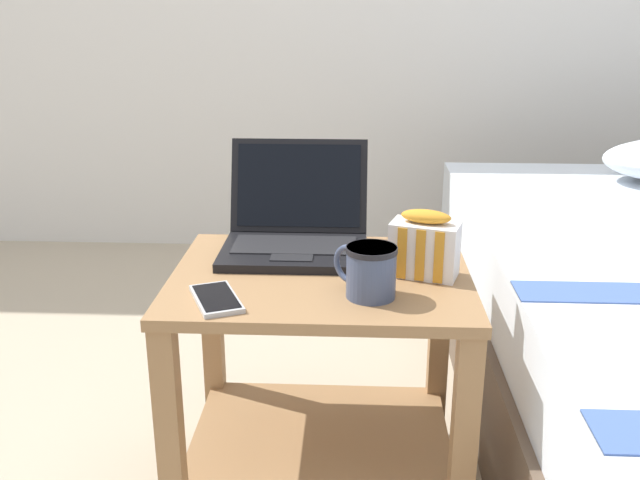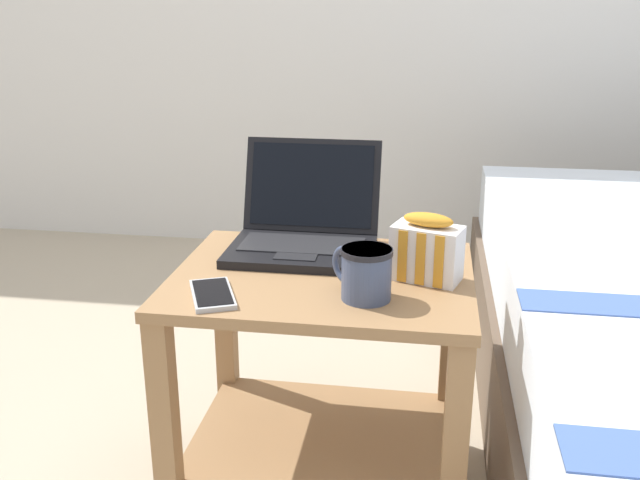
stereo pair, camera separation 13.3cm
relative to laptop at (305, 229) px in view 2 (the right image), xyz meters
The scene contains 5 objects.
bedside_table 0.27m from the laptop, 66.83° to the right, with size 0.58×0.46×0.50m.
laptop is the anchor object (origin of this frame).
mug_front_left 0.29m from the laptop, 58.44° to the right, with size 0.12×0.11×0.09m.
snack_bag 0.29m from the laptop, 28.68° to the right, with size 0.14×0.11×0.13m.
cell_phone 0.31m from the laptop, 112.63° to the right, with size 0.12×0.15×0.01m.
Camera 2 is at (0.19, -1.28, 1.01)m, focal length 40.00 mm.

